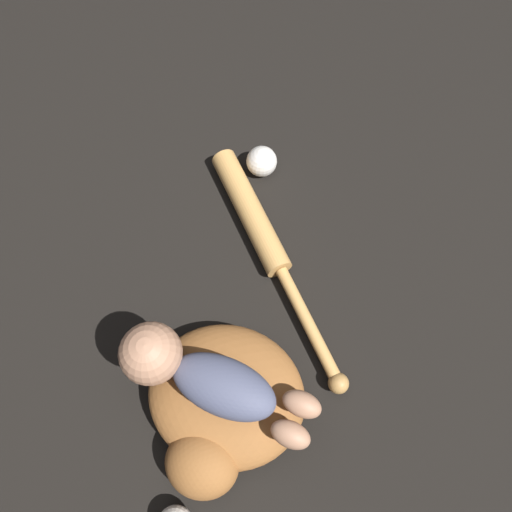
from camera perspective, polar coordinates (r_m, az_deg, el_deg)
The scene contains 5 objects.
ground_plane at distance 1.05m, azimuth -3.69°, elevation -16.51°, with size 6.00×6.00×0.00m, color black.
baseball_glove at distance 1.00m, azimuth -3.84°, elevation -16.66°, with size 0.36×0.37×0.10m.
baby_figure at distance 0.91m, azimuth -6.71°, elevation -13.29°, with size 0.37×0.19×0.11m.
baseball_bat at distance 1.13m, azimuth 0.75°, elevation 2.60°, with size 0.35×0.54×0.06m.
baseball at distance 1.22m, azimuth 0.65°, elevation 10.76°, with size 0.07×0.07×0.07m.
Camera 1 is at (-0.08, 0.13, 1.04)m, focal length 35.00 mm.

